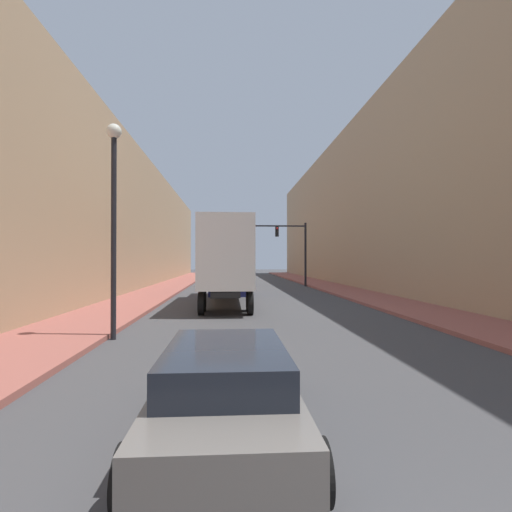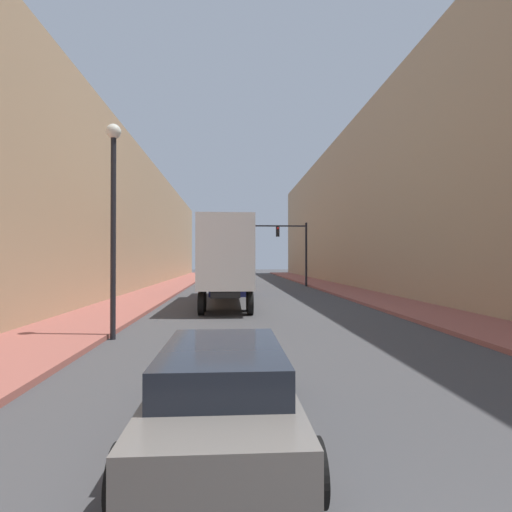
% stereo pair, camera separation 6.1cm
% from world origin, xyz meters
% --- Properties ---
extents(sidewalk_right, '(3.27, 80.00, 0.15)m').
position_xyz_m(sidewalk_right, '(6.91, 30.00, 0.07)').
color(sidewalk_right, '#9E564C').
rests_on(sidewalk_right, ground).
extents(sidewalk_left, '(3.27, 80.00, 0.15)m').
position_xyz_m(sidewalk_left, '(-6.91, 30.00, 0.07)').
color(sidewalk_left, '#9E564C').
rests_on(sidewalk_left, ground).
extents(building_right, '(6.00, 80.00, 14.19)m').
position_xyz_m(building_right, '(11.55, 30.00, 7.09)').
color(building_right, tan).
rests_on(building_right, ground).
extents(building_left, '(6.00, 80.00, 11.01)m').
position_xyz_m(building_left, '(-11.55, 30.00, 5.50)').
color(building_left, tan).
rests_on(building_left, ground).
extents(semi_truck, '(2.41, 12.26, 4.30)m').
position_xyz_m(semi_truck, '(-1.84, 21.14, 2.36)').
color(semi_truck, silver).
rests_on(semi_truck, ground).
extents(sedan_car, '(1.99, 4.56, 1.24)m').
position_xyz_m(sedan_car, '(-1.72, 4.53, 0.61)').
color(sedan_car, slate).
rests_on(sedan_car, ground).
extents(traffic_signal_gantry, '(7.84, 0.35, 5.73)m').
position_xyz_m(traffic_signal_gantry, '(3.10, 34.63, 4.06)').
color(traffic_signal_gantry, black).
rests_on(traffic_signal_gantry, ground).
extents(street_lamp, '(0.44, 0.44, 6.44)m').
position_xyz_m(street_lamp, '(-5.13, 11.21, 4.16)').
color(street_lamp, black).
rests_on(street_lamp, ground).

